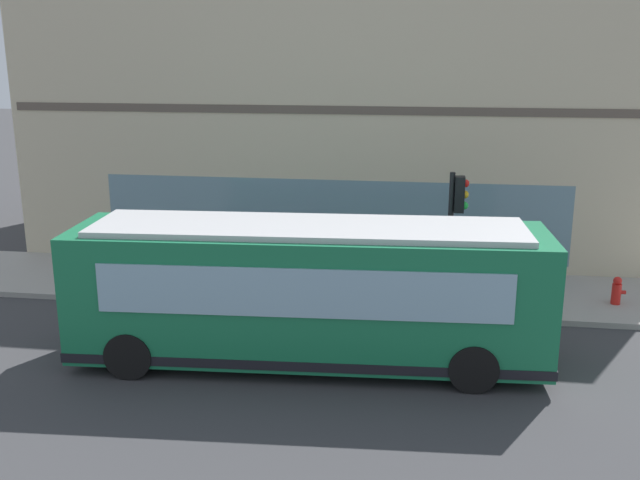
# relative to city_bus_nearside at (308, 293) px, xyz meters

# --- Properties ---
(ground) EXTENTS (120.00, 120.00, 0.00)m
(ground) POSITION_rel_city_bus_nearside_xyz_m (0.30, 0.37, -1.55)
(ground) COLOR #38383A
(sidewalk_curb) EXTENTS (3.81, 40.00, 0.15)m
(sidewalk_curb) POSITION_rel_city_bus_nearside_xyz_m (4.80, 0.37, -1.48)
(sidewalk_curb) COLOR #9E9991
(sidewalk_curb) RESTS_ON ground
(building_corner) EXTENTS (9.18, 20.06, 8.84)m
(building_corner) POSITION_rel_city_bus_nearside_xyz_m (11.27, 0.37, 2.86)
(building_corner) COLOR beige
(building_corner) RESTS_ON ground
(city_bus_nearside) EXTENTS (3.11, 10.17, 3.07)m
(city_bus_nearside) POSITION_rel_city_bus_nearside_xyz_m (0.00, 0.00, 0.00)
(city_bus_nearside) COLOR #197247
(city_bus_nearside) RESTS_ON ground
(traffic_light_near_corner) EXTENTS (0.32, 0.49, 3.50)m
(traffic_light_near_corner) POSITION_rel_city_bus_nearside_xyz_m (3.56, -3.19, 1.03)
(traffic_light_near_corner) COLOR black
(traffic_light_near_corner) RESTS_ON sidewalk_curb
(fire_hydrant) EXTENTS (0.35, 0.35, 0.74)m
(fire_hydrant) POSITION_rel_city_bus_nearside_xyz_m (4.34, -7.44, -1.04)
(fire_hydrant) COLOR red
(fire_hydrant) RESTS_ON sidewalk_curb
(pedestrian_walking_along_curb) EXTENTS (0.32, 0.32, 1.56)m
(pedestrian_walking_along_curb) POSITION_rel_city_bus_nearside_xyz_m (5.00, -2.19, -0.52)
(pedestrian_walking_along_curb) COLOR #3359A5
(pedestrian_walking_along_curb) RESTS_ON sidewalk_curb
(pedestrian_near_hydrant) EXTENTS (0.32, 0.32, 1.76)m
(pedestrian_near_hydrant) POSITION_rel_city_bus_nearside_xyz_m (5.90, 1.10, -0.38)
(pedestrian_near_hydrant) COLOR silver
(pedestrian_near_hydrant) RESTS_ON sidewalk_curb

